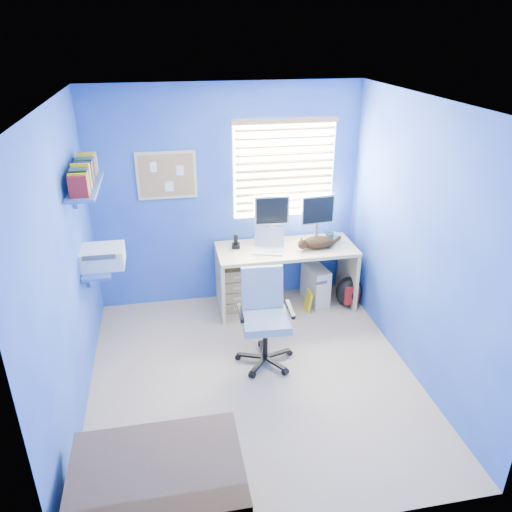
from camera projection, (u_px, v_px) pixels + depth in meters
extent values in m
cube|color=tan|center=(253.00, 377.00, 4.70)|extent=(3.00, 3.20, 0.00)
cube|color=white|center=(253.00, 103.00, 3.65)|extent=(3.00, 3.20, 0.00)
cube|color=blue|center=(227.00, 198.00, 5.60)|extent=(3.00, 0.01, 2.50)
cube|color=blue|center=(306.00, 377.00, 2.75)|extent=(3.00, 0.01, 2.50)
cube|color=blue|center=(66.00, 272.00, 3.92)|extent=(0.01, 3.20, 2.50)
cube|color=blue|center=(419.00, 244.00, 4.43)|extent=(0.01, 3.20, 2.50)
cube|color=beige|center=(285.00, 277.00, 5.77)|extent=(1.56, 0.65, 0.74)
cube|color=silver|center=(268.00, 242.00, 5.47)|extent=(0.39, 0.35, 0.22)
cube|color=silver|center=(271.00, 218.00, 5.70)|extent=(0.41, 0.14, 0.54)
cube|color=silver|center=(317.00, 218.00, 5.71)|extent=(0.41, 0.15, 0.54)
cube|color=black|center=(236.00, 241.00, 5.58)|extent=(0.10, 0.12, 0.17)
imported|color=#2C6152|center=(330.00, 237.00, 5.77)|extent=(0.10, 0.09, 0.10)
cylinder|color=silver|center=(333.00, 236.00, 5.82)|extent=(0.13, 0.13, 0.07)
ellipsoid|color=black|center=(318.00, 242.00, 5.57)|extent=(0.41, 0.27, 0.13)
cube|color=beige|center=(315.00, 284.00, 5.92)|extent=(0.25, 0.46, 0.45)
cube|color=tan|center=(236.00, 287.00, 5.74)|extent=(0.35, 0.28, 0.54)
cube|color=yellow|center=(308.00, 301.00, 5.76)|extent=(0.03, 0.17, 0.24)
ellipsoid|color=black|center=(349.00, 291.00, 5.83)|extent=(0.35, 0.29, 0.37)
cube|color=brown|center=(160.00, 495.00, 3.23)|extent=(1.05, 0.75, 0.50)
cylinder|color=black|center=(265.00, 359.00, 4.90)|extent=(0.57, 0.57, 0.06)
cylinder|color=black|center=(265.00, 341.00, 4.81)|extent=(0.05, 0.05, 0.37)
cube|color=gray|center=(265.00, 321.00, 4.72)|extent=(0.46, 0.46, 0.08)
cube|color=gray|center=(262.00, 287.00, 4.80)|extent=(0.40, 0.08, 0.42)
cube|color=white|center=(284.00, 169.00, 5.58)|extent=(1.15, 0.01, 1.10)
cube|color=tan|center=(285.00, 170.00, 5.55)|extent=(1.10, 0.03, 1.00)
cube|color=beige|center=(167.00, 175.00, 5.35)|extent=(0.64, 0.02, 0.52)
cube|color=tan|center=(167.00, 176.00, 5.34)|extent=(0.58, 0.01, 0.46)
cube|color=#3A5BA7|center=(99.00, 267.00, 4.75)|extent=(0.26, 0.55, 0.03)
cube|color=silver|center=(102.00, 257.00, 4.71)|extent=(0.42, 0.34, 0.18)
cube|color=#3A5BA7|center=(85.00, 186.00, 4.41)|extent=(0.24, 0.90, 0.03)
cube|color=navy|center=(82.00, 172.00, 4.36)|extent=(0.15, 0.80, 0.22)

